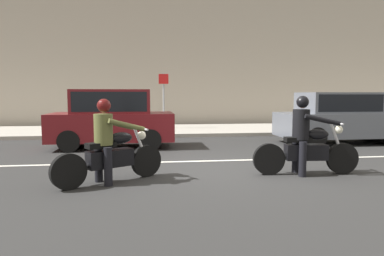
% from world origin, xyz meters
% --- Properties ---
extents(ground_plane, '(80.00, 80.00, 0.00)m').
position_xyz_m(ground_plane, '(0.00, 0.00, 0.00)').
color(ground_plane, '#2A2A2A').
extents(sidewalk_slab, '(40.00, 4.40, 0.14)m').
position_xyz_m(sidewalk_slab, '(0.00, 8.00, 0.07)').
color(sidewalk_slab, '#A8A399').
rests_on(sidewalk_slab, ground_plane).
extents(building_facade, '(40.00, 1.40, 9.88)m').
position_xyz_m(building_facade, '(0.00, 11.40, 4.94)').
color(building_facade, '#A89E8E').
rests_on(building_facade, ground_plane).
extents(lane_marking_stripe, '(18.00, 0.14, 0.01)m').
position_xyz_m(lane_marking_stripe, '(-0.50, 0.90, 0.00)').
color(lane_marking_stripe, silver).
rests_on(lane_marking_stripe, ground_plane).
extents(motorcycle_with_rider_olive, '(1.94, 1.26, 1.57)m').
position_xyz_m(motorcycle_with_rider_olive, '(-2.36, -0.98, 0.64)').
color(motorcycle_with_rider_olive, black).
rests_on(motorcycle_with_rider_olive, ground_plane).
extents(motorcycle_with_rider_black_leather, '(2.19, 0.70, 1.62)m').
position_xyz_m(motorcycle_with_rider_black_leather, '(1.56, -0.80, 0.66)').
color(motorcycle_with_rider_black_leather, black).
rests_on(motorcycle_with_rider_black_leather, ground_plane).
extents(parked_sedan_slate_gray, '(4.30, 1.82, 1.72)m').
position_xyz_m(parked_sedan_slate_gray, '(4.83, 3.49, 0.88)').
color(parked_sedan_slate_gray, slate).
rests_on(parked_sedan_slate_gray, ground_plane).
extents(parked_hatchback_maroon, '(3.74, 1.76, 1.80)m').
position_xyz_m(parked_hatchback_maroon, '(-2.71, 3.50, 0.93)').
color(parked_hatchback_maroon, maroon).
rests_on(parked_hatchback_maroon, ground_plane).
extents(street_sign_post, '(0.44, 0.08, 2.47)m').
position_xyz_m(street_sign_post, '(-0.87, 8.38, 1.64)').
color(street_sign_post, gray).
rests_on(street_sign_post, sidewalk_slab).
extents(pedestrian_bystander, '(0.34, 0.34, 1.65)m').
position_xyz_m(pedestrian_bystander, '(-3.04, 7.97, 1.10)').
color(pedestrian_bystander, black).
rests_on(pedestrian_bystander, sidewalk_slab).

